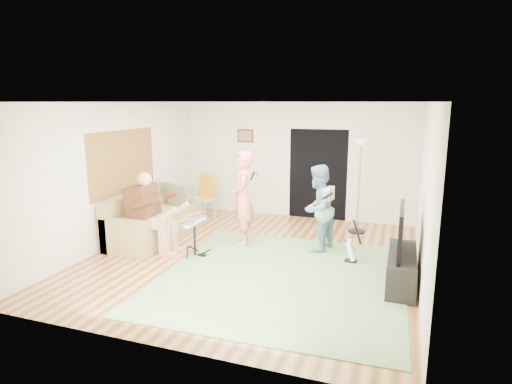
{
  "coord_description": "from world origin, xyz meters",
  "views": [
    {
      "loc": [
        2.44,
        -6.74,
        2.7
      ],
      "look_at": [
        -0.03,
        0.3,
        1.13
      ],
      "focal_mm": 30.0,
      "sensor_mm": 36.0,
      "label": 1
    }
  ],
  "objects_px": {
    "torchiere_lamp": "(360,169)",
    "drum_kit": "(195,240)",
    "sofa": "(152,223)",
    "tv_cabinet": "(401,269)",
    "dining_chair": "(204,203)",
    "guitarist": "(318,209)",
    "guitar_spare": "(352,250)",
    "singer": "(243,198)",
    "television": "(401,230)"
  },
  "relations": [
    {
      "from": "torchiere_lamp",
      "to": "tv_cabinet",
      "type": "bearing_deg",
      "value": -69.76
    },
    {
      "from": "dining_chair",
      "to": "sofa",
      "type": "bearing_deg",
      "value": -90.88
    },
    {
      "from": "singer",
      "to": "dining_chair",
      "type": "xyz_separation_m",
      "value": [
        -1.51,
        1.37,
        -0.53
      ]
    },
    {
      "from": "dining_chair",
      "to": "tv_cabinet",
      "type": "bearing_deg",
      "value": -16.89
    },
    {
      "from": "dining_chair",
      "to": "tv_cabinet",
      "type": "xyz_separation_m",
      "value": [
        4.45,
        -2.39,
        -0.12
      ]
    },
    {
      "from": "drum_kit",
      "to": "dining_chair",
      "type": "xyz_separation_m",
      "value": [
        -0.95,
        2.29,
        0.08
      ]
    },
    {
      "from": "sofa",
      "to": "guitarist",
      "type": "distance_m",
      "value": 3.35
    },
    {
      "from": "guitarist",
      "to": "tv_cabinet",
      "type": "xyz_separation_m",
      "value": [
        1.5,
        -1.09,
        -0.55
      ]
    },
    {
      "from": "singer",
      "to": "television",
      "type": "distance_m",
      "value": 3.06
    },
    {
      "from": "sofa",
      "to": "singer",
      "type": "relative_size",
      "value": 1.27
    },
    {
      "from": "sofa",
      "to": "drum_kit",
      "type": "distance_m",
      "value": 1.46
    },
    {
      "from": "guitarist",
      "to": "television",
      "type": "relative_size",
      "value": 1.38
    },
    {
      "from": "tv_cabinet",
      "to": "television",
      "type": "xyz_separation_m",
      "value": [
        -0.05,
        0.0,
        0.6
      ]
    },
    {
      "from": "dining_chair",
      "to": "television",
      "type": "relative_size",
      "value": 0.9
    },
    {
      "from": "drum_kit",
      "to": "singer",
      "type": "relative_size",
      "value": 0.38
    },
    {
      "from": "guitar_spare",
      "to": "torchiere_lamp",
      "type": "bearing_deg",
      "value": 93.41
    },
    {
      "from": "drum_kit",
      "to": "singer",
      "type": "distance_m",
      "value": 1.24
    },
    {
      "from": "sofa",
      "to": "singer",
      "type": "height_order",
      "value": "singer"
    },
    {
      "from": "sofa",
      "to": "dining_chair",
      "type": "height_order",
      "value": "dining_chair"
    },
    {
      "from": "drum_kit",
      "to": "torchiere_lamp",
      "type": "distance_m",
      "value": 3.68
    },
    {
      "from": "television",
      "to": "torchiere_lamp",
      "type": "bearing_deg",
      "value": 109.23
    },
    {
      "from": "drum_kit",
      "to": "television",
      "type": "xyz_separation_m",
      "value": [
        3.45,
        -0.1,
        0.55
      ]
    },
    {
      "from": "television",
      "to": "dining_chair",
      "type": "bearing_deg",
      "value": 151.5
    },
    {
      "from": "tv_cabinet",
      "to": "guitar_spare",
      "type": "bearing_deg",
      "value": 139.3
    },
    {
      "from": "guitar_spare",
      "to": "dining_chair",
      "type": "xyz_separation_m",
      "value": [
        -3.63,
        1.68,
        0.16
      ]
    },
    {
      "from": "torchiere_lamp",
      "to": "dining_chair",
      "type": "distance_m",
      "value": 3.65
    },
    {
      "from": "guitar_spare",
      "to": "dining_chair",
      "type": "height_order",
      "value": "dining_chair"
    },
    {
      "from": "drum_kit",
      "to": "tv_cabinet",
      "type": "xyz_separation_m",
      "value": [
        3.5,
        -0.1,
        -0.05
      ]
    },
    {
      "from": "singer",
      "to": "torchiere_lamp",
      "type": "xyz_separation_m",
      "value": [
        2.01,
        1.5,
        0.44
      ]
    },
    {
      "from": "sofa",
      "to": "torchiere_lamp",
      "type": "xyz_separation_m",
      "value": [
        3.88,
        1.77,
        1.03
      ]
    },
    {
      "from": "singer",
      "to": "tv_cabinet",
      "type": "height_order",
      "value": "singer"
    },
    {
      "from": "guitarist",
      "to": "dining_chair",
      "type": "relative_size",
      "value": 1.53
    },
    {
      "from": "guitarist",
      "to": "dining_chair",
      "type": "xyz_separation_m",
      "value": [
        -2.94,
        1.29,
        -0.43
      ]
    },
    {
      "from": "television",
      "to": "guitar_spare",
      "type": "bearing_deg",
      "value": 137.51
    },
    {
      "from": "drum_kit",
      "to": "guitarist",
      "type": "height_order",
      "value": "guitarist"
    },
    {
      "from": "television",
      "to": "singer",
      "type": "bearing_deg",
      "value": 160.57
    },
    {
      "from": "dining_chair",
      "to": "television",
      "type": "distance_m",
      "value": 5.03
    },
    {
      "from": "torchiere_lamp",
      "to": "drum_kit",
      "type": "bearing_deg",
      "value": -136.76
    },
    {
      "from": "guitar_spare",
      "to": "sofa",
      "type": "bearing_deg",
      "value": 179.41
    },
    {
      "from": "singer",
      "to": "torchiere_lamp",
      "type": "distance_m",
      "value": 2.54
    },
    {
      "from": "torchiere_lamp",
      "to": "dining_chair",
      "type": "xyz_separation_m",
      "value": [
        -3.52,
        -0.13,
        -0.97
      ]
    },
    {
      "from": "guitarist",
      "to": "guitar_spare",
      "type": "distance_m",
      "value": 0.98
    },
    {
      "from": "sofa",
      "to": "singer",
      "type": "distance_m",
      "value": 1.98
    },
    {
      "from": "dining_chair",
      "to": "drum_kit",
      "type": "bearing_deg",
      "value": -56.21
    },
    {
      "from": "drum_kit",
      "to": "television",
      "type": "relative_size",
      "value": 0.58
    },
    {
      "from": "tv_cabinet",
      "to": "dining_chair",
      "type": "bearing_deg",
      "value": 151.78
    },
    {
      "from": "sofa",
      "to": "tv_cabinet",
      "type": "distance_m",
      "value": 4.86
    },
    {
      "from": "singer",
      "to": "tv_cabinet",
      "type": "xyz_separation_m",
      "value": [
        2.93,
        -1.02,
        -0.65
      ]
    },
    {
      "from": "sofa",
      "to": "television",
      "type": "distance_m",
      "value": 4.84
    },
    {
      "from": "drum_kit",
      "to": "torchiere_lamp",
      "type": "bearing_deg",
      "value": 43.24
    }
  ]
}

